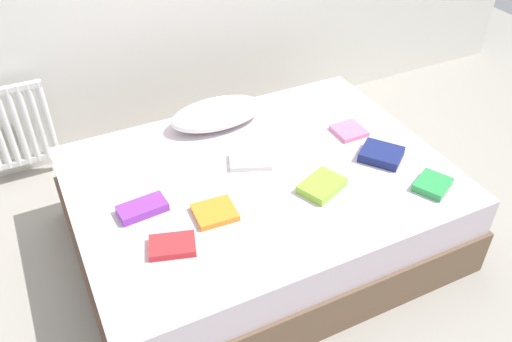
{
  "coord_description": "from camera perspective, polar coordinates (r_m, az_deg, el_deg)",
  "views": [
    {
      "loc": [
        -0.99,
        -1.99,
        2.27
      ],
      "look_at": [
        0.0,
        0.05,
        0.48
      ],
      "focal_mm": 37.44,
      "sensor_mm": 36.0,
      "label": 1
    }
  ],
  "objects": [
    {
      "name": "textbook_white",
      "position": [
        2.9,
        -0.6,
        1.07
      ],
      "size": [
        0.27,
        0.23,
        0.03
      ],
      "primitive_type": "cube",
      "rotation": [
        0.0,
        0.0,
        -0.39
      ],
      "color": "white",
      "rests_on": "bed"
    },
    {
      "name": "textbook_purple",
      "position": [
        2.66,
        -12.04,
        -3.92
      ],
      "size": [
        0.24,
        0.14,
        0.04
      ],
      "primitive_type": "cube",
      "rotation": [
        0.0,
        0.0,
        0.09
      ],
      "color": "purple",
      "rests_on": "bed"
    },
    {
      "name": "ground_plane",
      "position": [
        3.18,
        0.4,
        -7.32
      ],
      "size": [
        8.0,
        8.0,
        0.0
      ],
      "primitive_type": "plane",
      "color": "#9E998E"
    },
    {
      "name": "radiator",
      "position": [
        3.7,
        -24.09,
        4.36
      ],
      "size": [
        0.41,
        0.04,
        0.56
      ],
      "color": "white",
      "rests_on": "ground"
    },
    {
      "name": "pillow",
      "position": [
        3.2,
        -4.16,
        6.13
      ],
      "size": [
        0.58,
        0.29,
        0.15
      ],
      "primitive_type": "ellipsoid",
      "color": "white",
      "rests_on": "bed"
    },
    {
      "name": "textbook_lime",
      "position": [
        2.75,
        7.05,
        -1.57
      ],
      "size": [
        0.27,
        0.24,
        0.04
      ],
      "primitive_type": "cube",
      "rotation": [
        0.0,
        0.0,
        0.4
      ],
      "color": "#8CC638",
      "rests_on": "bed"
    },
    {
      "name": "textbook_green",
      "position": [
        2.88,
        18.35,
        -1.39
      ],
      "size": [
        0.23,
        0.22,
        0.04
      ],
      "primitive_type": "cube",
      "rotation": [
        0.0,
        0.0,
        0.48
      ],
      "color": "green",
      "rests_on": "bed"
    },
    {
      "name": "textbook_pink",
      "position": [
        3.19,
        9.9,
        4.26
      ],
      "size": [
        0.17,
        0.18,
        0.03
      ],
      "primitive_type": "cube",
      "rotation": [
        0.0,
        0.0,
        0.01
      ],
      "color": "pink",
      "rests_on": "bed"
    },
    {
      "name": "bed",
      "position": [
        3.01,
        0.42,
        -4.02
      ],
      "size": [
        2.0,
        1.5,
        0.5
      ],
      "color": "brown",
      "rests_on": "ground"
    },
    {
      "name": "textbook_orange",
      "position": [
        2.59,
        -4.43,
        -4.43
      ],
      "size": [
        0.21,
        0.19,
        0.03
      ],
      "primitive_type": "cube",
      "rotation": [
        0.0,
        0.0,
        -0.05
      ],
      "color": "orange",
      "rests_on": "bed"
    },
    {
      "name": "textbook_red",
      "position": [
        2.45,
        -8.93,
        -7.89
      ],
      "size": [
        0.24,
        0.2,
        0.03
      ],
      "primitive_type": "cube",
      "rotation": [
        0.0,
        0.0,
        -0.29
      ],
      "color": "red",
      "rests_on": "bed"
    },
    {
      "name": "textbook_navy",
      "position": [
        3.01,
        13.24,
        1.74
      ],
      "size": [
        0.28,
        0.28,
        0.05
      ],
      "primitive_type": "cube",
      "rotation": [
        0.0,
        0.0,
        -0.91
      ],
      "color": "navy",
      "rests_on": "bed"
    }
  ]
}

